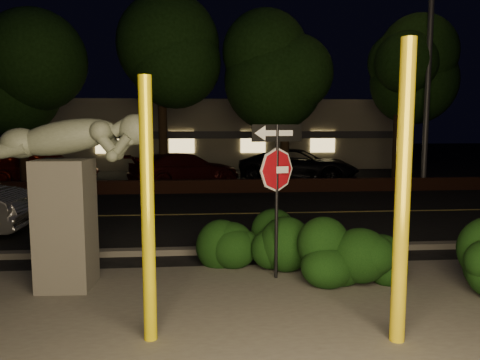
# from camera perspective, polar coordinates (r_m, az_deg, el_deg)

# --- Properties ---
(ground) EXTENTS (90.00, 90.00, 0.00)m
(ground) POSITION_cam_1_polar(r_m,az_deg,el_deg) (16.51, -1.40, -2.20)
(ground) COLOR black
(ground) RESTS_ON ground
(patio) EXTENTS (14.00, 6.00, 0.02)m
(patio) POSITION_cam_1_polar(r_m,az_deg,el_deg) (5.95, 5.47, -18.82)
(patio) COLOR #4C4944
(patio) RESTS_ON ground
(road) EXTENTS (80.00, 8.00, 0.01)m
(road) POSITION_cam_1_polar(r_m,az_deg,el_deg) (13.56, -0.62, -4.16)
(road) COLOR black
(road) RESTS_ON ground
(lane_marking) EXTENTS (80.00, 0.12, 0.00)m
(lane_marking) POSITION_cam_1_polar(r_m,az_deg,el_deg) (13.56, -0.63, -4.10)
(lane_marking) COLOR #D0B753
(lane_marking) RESTS_ON road
(curb) EXTENTS (80.00, 0.25, 0.12)m
(curb) POSITION_cam_1_polar(r_m,az_deg,el_deg) (9.57, 1.23, -8.48)
(curb) COLOR #4C4944
(curb) RESTS_ON ground
(brick_wall) EXTENTS (40.00, 0.35, 0.50)m
(brick_wall) POSITION_cam_1_polar(r_m,az_deg,el_deg) (17.76, -1.66, -0.75)
(brick_wall) COLOR #411F14
(brick_wall) RESTS_ON ground
(parking_lot) EXTENTS (40.00, 12.00, 0.01)m
(parking_lot) POSITION_cam_1_polar(r_m,az_deg,el_deg) (23.44, -2.45, 0.48)
(parking_lot) COLOR black
(parking_lot) RESTS_ON ground
(building) EXTENTS (22.00, 10.20, 4.00)m
(building) POSITION_cam_1_polar(r_m,az_deg,el_deg) (31.29, -3.11, 5.72)
(building) COLOR gray
(building) RESTS_ON ground
(tree_far_a) EXTENTS (4.60, 4.60, 7.43)m
(tree_far_a) POSITION_cam_1_polar(r_m,az_deg,el_deg) (20.70, -25.43, 13.81)
(tree_far_a) COLOR black
(tree_far_a) RESTS_ON ground
(tree_far_b) EXTENTS (5.20, 5.20, 8.41)m
(tree_far_b) POSITION_cam_1_polar(r_m,az_deg,el_deg) (19.84, -9.60, 16.78)
(tree_far_b) COLOR black
(tree_far_b) RESTS_ON ground
(tree_far_c) EXTENTS (4.80, 4.80, 7.84)m
(tree_far_c) POSITION_cam_1_polar(r_m,az_deg,el_deg) (19.64, 5.61, 15.78)
(tree_far_c) COLOR black
(tree_far_c) RESTS_ON ground
(tree_far_d) EXTENTS (4.40, 4.40, 7.42)m
(tree_far_d) POSITION_cam_1_polar(r_m,az_deg,el_deg) (21.53, 18.96, 14.00)
(tree_far_d) COLOR black
(tree_far_d) RESTS_ON ground
(yellow_pole_left) EXTENTS (0.16, 0.16, 3.13)m
(yellow_pole_left) POSITION_cam_1_polar(r_m,az_deg,el_deg) (5.55, -11.17, -3.86)
(yellow_pole_left) COLOR yellow
(yellow_pole_left) RESTS_ON ground
(yellow_pole_right) EXTENTS (0.18, 0.18, 3.54)m
(yellow_pole_right) POSITION_cam_1_polar(r_m,az_deg,el_deg) (5.69, 19.21, -1.77)
(yellow_pole_right) COLOR yellow
(yellow_pole_right) RESTS_ON ground
(signpost) EXTENTS (0.85, 0.23, 2.58)m
(signpost) POSITION_cam_1_polar(r_m,az_deg,el_deg) (7.66, 4.52, 1.19)
(signpost) COLOR black
(signpost) RESTS_ON ground
(sculpture) EXTENTS (2.56, 0.83, 2.74)m
(sculpture) POSITION_cam_1_polar(r_m,az_deg,el_deg) (7.71, -20.34, -0.27)
(sculpture) COLOR #4C4944
(sculpture) RESTS_ON ground
(hedge_center) EXTENTS (2.24, 1.51, 1.07)m
(hedge_center) POSITION_cam_1_polar(r_m,az_deg,el_deg) (8.52, 1.94, -7.10)
(hedge_center) COLOR black
(hedge_center) RESTS_ON ground
(hedge_right) EXTENTS (2.01, 1.61, 1.16)m
(hedge_right) POSITION_cam_1_polar(r_m,az_deg,el_deg) (7.95, 14.23, -7.99)
(hedge_right) COLOR black
(hedge_right) RESTS_ON ground
(streetlight) EXTENTS (1.61, 0.47, 10.66)m
(streetlight) POSITION_cam_1_polar(r_m,az_deg,el_deg) (19.94, 21.58, 17.20)
(streetlight) COLOR #505055
(streetlight) RESTS_ON ground
(parked_car_red) EXTENTS (5.19, 2.69, 1.69)m
(parked_car_red) POSITION_cam_1_polar(r_m,az_deg,el_deg) (22.38, -23.22, 1.79)
(parked_car_red) COLOR maroon
(parked_car_red) RESTS_ON ground
(parked_car_darkred) EXTENTS (5.16, 3.85, 1.39)m
(parked_car_darkred) POSITION_cam_1_polar(r_m,az_deg,el_deg) (19.86, -6.68, 1.30)
(parked_car_darkred) COLOR #410E0F
(parked_car_darkred) RESTS_ON ground
(parked_car_dark) EXTENTS (5.80, 3.98, 1.47)m
(parked_car_dark) POSITION_cam_1_polar(r_m,az_deg,el_deg) (21.34, 7.18, 1.78)
(parked_car_dark) COLOR black
(parked_car_dark) RESTS_ON ground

